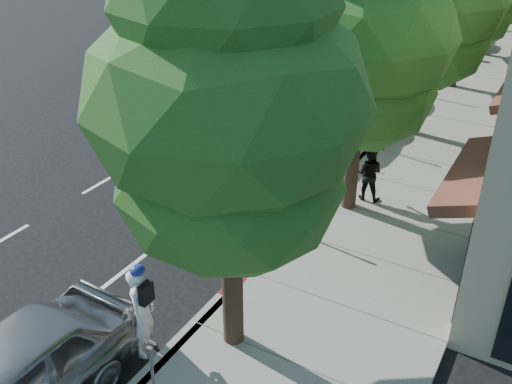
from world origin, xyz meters
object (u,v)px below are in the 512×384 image
Objects in this scene: street_tree_1 at (363,40)px; silver_suv at (300,121)px; cyclist at (142,312)px; street_tree_0 at (228,108)px; pedestrian at (369,173)px; dark_suv_far at (458,35)px; street_tree_2 at (430,1)px; dark_sedan at (360,86)px; bicycle at (94,310)px; white_pickup at (404,49)px.

street_tree_1 is 5.91m from silver_suv.
cyclist is (-1.39, -7.00, -3.77)m from street_tree_1.
pedestrian is (0.29, 6.64, -4.02)m from street_tree_0.
silver_suv is 1.55× the size of dark_suv_far.
silver_suv is at bearing 133.40° from street_tree_1.
silver_suv is (-3.10, 9.28, -4.05)m from street_tree_0.
dark_suv_far is at bearing -92.87° from pedestrian.
street_tree_0 is 12.00m from street_tree_2.
dark_sedan is 1.10× the size of dark_suv_far.
street_tree_2 is (-0.00, 12.00, -0.28)m from street_tree_0.
bicycle is at bearing 72.25° from cyclist.
silver_suv reaches higher than dark_suv_far.
cyclist is (-1.39, -13.00, -3.73)m from street_tree_2.
bicycle is 8.22m from pedestrian.
cyclist is 0.29× the size of silver_suv.
street_tree_1 is 19.48m from dark_suv_far.
street_tree_1 is 3.97× the size of cyclist.
street_tree_0 is 1.32× the size of white_pickup.
bicycle is at bearing -159.68° from street_tree_0.
dark_suv_far is at bearing 94.21° from street_tree_1.
white_pickup is at bearing 101.46° from street_tree_1.
white_pickup is at bearing 93.63° from dark_sedan.
bicycle is at bearing -94.69° from dark_suv_far.
street_tree_0 is at bearing -74.81° from white_pickup.
bicycle is 26.05m from dark_suv_far.
street_tree_2 is 5.27m from dark_sedan.
pedestrian is (1.68, 7.64, -0.01)m from cyclist.
street_tree_1 is at bearing 57.32° from pedestrian.
street_tree_1 is 1.79× the size of dark_suv_far.
street_tree_1 is 4.47× the size of bicycle.
cyclist is 0.32× the size of white_pickup.
pedestrian is at bearing -64.50° from dark_sedan.
street_tree_2 is 1.16× the size of silver_suv.
bicycle is 0.36× the size of dark_sedan.
bicycle is at bearing -82.82° from silver_suv.
dark_sedan is at bearing 109.08° from street_tree_1.
silver_suv reaches higher than dark_sedan.
cyclist is at bearing -91.80° from dark_suv_far.
street_tree_1 is 1.15× the size of silver_suv.
street_tree_2 is 4.51× the size of bicycle.
cyclist is 21.27m from white_pickup.
dark_suv_far is (1.48, 4.80, -0.15)m from white_pickup.
street_tree_0 reaches higher than dark_suv_far.
street_tree_0 is 1.20× the size of silver_suv.
dark_suv_far is at bearing 96.14° from street_tree_2.
cyclist is 7.83m from pedestrian.
street_tree_2 is 13.67m from dark_suv_far.
street_tree_1 is 6.00m from street_tree_2.
street_tree_2 is 4.01× the size of cyclist.
street_tree_0 reaches higher than silver_suv.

